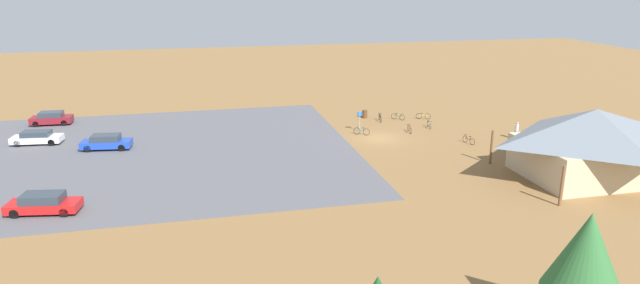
# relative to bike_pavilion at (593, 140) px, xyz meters

# --- Properties ---
(ground) EXTENTS (160.00, 160.00, 0.00)m
(ground) POSITION_rel_bike_pavilion_xyz_m (12.82, -14.34, -3.10)
(ground) COLOR olive
(ground) RESTS_ON ground
(parking_lot_asphalt) EXTENTS (43.29, 31.74, 0.05)m
(parking_lot_asphalt) POSITION_rel_bike_pavilion_xyz_m (37.95, -14.63, -3.07)
(parking_lot_asphalt) COLOR #56565B
(parking_lot_asphalt) RESTS_ON ground
(bike_pavilion) EXTENTS (12.38, 9.74, 5.59)m
(bike_pavilion) POSITION_rel_bike_pavilion_xyz_m (0.00, 0.00, 0.00)
(bike_pavilion) COLOR #C6B28E
(bike_pavilion) RESTS_ON ground
(trash_bin) EXTENTS (0.60, 0.60, 0.90)m
(trash_bin) POSITION_rel_bike_pavilion_xyz_m (11.67, -22.65, -2.65)
(trash_bin) COLOR brown
(trash_bin) RESTS_ON ground
(lot_sign) EXTENTS (0.56, 0.08, 2.20)m
(lot_sign) POSITION_rel_bike_pavilion_xyz_m (13.97, -17.27, -1.69)
(lot_sign) COLOR #99999E
(lot_sign) RESTS_ON ground
(pine_center) EXTENTS (3.44, 3.44, 6.06)m
(pine_center) POSITION_rel_bike_pavilion_xyz_m (14.84, 17.84, 1.08)
(pine_center) COLOR brown
(pine_center) RESTS_ON ground
(bicycle_green_yard_center) EXTENTS (1.22, 1.19, 0.74)m
(bicycle_green_yard_center) POSITION_rel_bike_pavilion_xyz_m (8.24, -21.02, -2.75)
(bicycle_green_yard_center) COLOR black
(bicycle_green_yard_center) RESTS_ON ground
(bicycle_orange_lone_east) EXTENTS (0.48, 1.68, 0.77)m
(bicycle_orange_lone_east) POSITION_rel_bike_pavilion_xyz_m (9.02, -15.70, -2.75)
(bicycle_orange_lone_east) COLOR black
(bicycle_orange_lone_east) RESTS_ON ground
(bicycle_red_lone_west) EXTENTS (0.55, 1.63, 0.85)m
(bicycle_red_lone_west) POSITION_rel_bike_pavilion_xyz_m (4.97, -10.61, -2.74)
(bicycle_red_lone_west) COLOR black
(bicycle_red_lone_west) RESTS_ON ground
(bicycle_teal_edge_north) EXTENTS (1.43, 1.03, 0.80)m
(bicycle_teal_edge_north) POSITION_rel_bike_pavilion_xyz_m (14.15, -15.97, -2.72)
(bicycle_teal_edge_north) COLOR black
(bicycle_teal_edge_north) RESTS_ON ground
(bicycle_black_near_porch) EXTENTS (0.48, 1.70, 0.86)m
(bicycle_black_near_porch) POSITION_rel_bike_pavilion_xyz_m (10.46, -20.80, -2.71)
(bicycle_black_near_porch) COLOR black
(bicycle_black_near_porch) RESTS_ON ground
(bicycle_white_yard_right) EXTENTS (0.50, 1.68, 0.80)m
(bicycle_white_yard_right) POSITION_rel_bike_pavilion_xyz_m (6.28, -16.90, -2.75)
(bicycle_white_yard_right) COLOR black
(bicycle_white_yard_right) RESTS_ON ground
(bicycle_yellow_mid_cluster) EXTENTS (1.59, 0.68, 0.76)m
(bicycle_yellow_mid_cluster) POSITION_rel_bike_pavilion_xyz_m (5.35, -20.57, -2.75)
(bicycle_yellow_mid_cluster) COLOR black
(bicycle_yellow_mid_cluster) RESTS_ON ground
(car_red_aisle_side) EXTENTS (4.98, 2.52, 1.39)m
(car_red_aisle_side) POSITION_rel_bike_pavilion_xyz_m (41.12, -2.21, -2.36)
(car_red_aisle_side) COLOR red
(car_red_aisle_side) RESTS_ON parking_lot_asphalt
(car_blue_inner_stall) EXTENTS (4.68, 2.29, 1.40)m
(car_blue_inner_stall) POSITION_rel_bike_pavilion_xyz_m (38.90, -16.58, -2.35)
(car_blue_inner_stall) COLOR #1E42B2
(car_blue_inner_stall) RESTS_ON parking_lot_asphalt
(car_maroon_front_row) EXTENTS (4.28, 1.97, 1.43)m
(car_maroon_front_row) POSITION_rel_bike_pavilion_xyz_m (45.94, -27.50, -2.34)
(car_maroon_front_row) COLOR maroon
(car_maroon_front_row) RESTS_ON parking_lot_asphalt
(car_white_second_row) EXTENTS (4.71, 2.23, 1.30)m
(car_white_second_row) POSITION_rel_bike_pavilion_xyz_m (45.64, -19.89, -2.40)
(car_white_second_row) COLOR white
(car_white_second_row) RESTS_ON parking_lot_asphalt
(visitor_crossing_yard) EXTENTS (0.36, 0.37, 1.77)m
(visitor_crossing_yard) POSITION_rel_bike_pavilion_xyz_m (-0.36, -10.89, -2.17)
(visitor_crossing_yard) COLOR #2D3347
(visitor_crossing_yard) RESTS_ON ground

